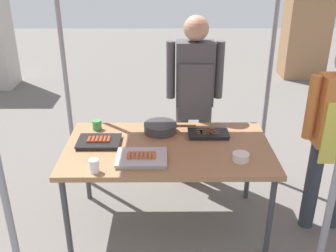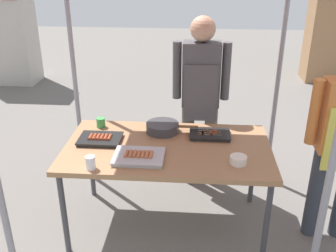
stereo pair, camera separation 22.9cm
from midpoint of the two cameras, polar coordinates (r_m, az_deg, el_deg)
ground_plane at (r=3.43m, az=1.91°, el=-14.22°), size 18.00×18.00×0.00m
stall_table at (r=3.04m, az=2.09°, el=-3.91°), size 1.60×0.90×0.75m
tray_grilled_sausages at (r=2.83m, az=-2.01°, el=-4.54°), size 0.37×0.28×0.05m
tray_meat_skewers at (r=3.19m, az=8.20°, el=-1.27°), size 0.33×0.22×0.04m
tray_pork_links at (r=3.11m, az=-7.88°, el=-1.94°), size 0.33×0.25×0.05m
cooking_wok at (r=3.23m, az=1.25°, el=-0.20°), size 0.43×0.27×0.08m
condiment_bowl at (r=2.83m, az=12.60°, el=-4.94°), size 0.12×0.12×0.06m
drink_cup_near_edge at (r=3.35m, az=-7.93°, el=0.47°), size 0.08×0.08×0.08m
drink_cup_by_wok at (r=2.72m, az=-8.98°, el=-5.39°), size 0.07×0.07×0.10m
vendor_woman at (r=3.59m, az=6.66°, el=5.29°), size 0.52×0.23×1.63m
neighbor_stall_left at (r=7.41m, az=23.84°, el=13.82°), size 0.74×0.57×2.03m
neighbor_stall_right at (r=7.21m, az=-22.35°, el=13.78°), size 0.97×0.59×2.02m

